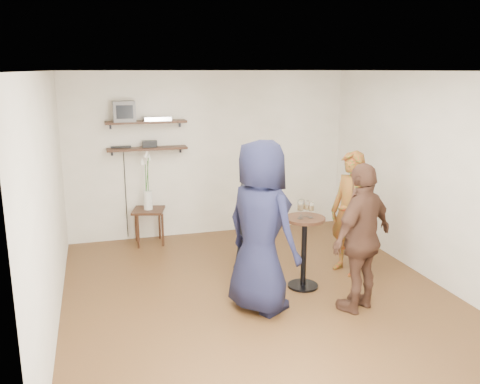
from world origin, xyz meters
name	(u,v)px	position (x,y,z in m)	size (l,w,h in m)	color
room	(259,188)	(0.00, 0.00, 1.30)	(4.58, 5.08, 2.68)	#462716
shelf_upper	(146,122)	(-1.00, 2.38, 1.85)	(1.20, 0.25, 0.04)	black
shelf_lower	(147,149)	(-1.00, 2.38, 1.45)	(1.20, 0.25, 0.04)	black
crt_monitor	(124,111)	(-1.32, 2.38, 2.02)	(0.32, 0.30, 0.30)	#59595B
dvd_deck	(157,119)	(-0.83, 2.38, 1.90)	(0.40, 0.24, 0.06)	silver
radio	(150,144)	(-0.96, 2.38, 1.52)	(0.22, 0.10, 0.10)	black
power_strip	(121,147)	(-1.38, 2.42, 1.48)	(0.30, 0.05, 0.03)	black
side_table	(149,215)	(-1.04, 2.20, 0.46)	(0.56, 0.56, 0.55)	black
vase_lilies	(148,191)	(-1.04, 2.20, 0.84)	(0.19, 0.19, 0.92)	silver
drinks_table	(304,243)	(0.60, 0.05, 0.57)	(0.49, 0.49, 0.89)	black
wine_glass_fl	(301,206)	(0.53, 0.02, 1.05)	(0.07, 0.07, 0.22)	silver
wine_glass_fr	(311,207)	(0.66, 0.02, 1.03)	(0.06, 0.06, 0.19)	silver
wine_glass_bl	(302,205)	(0.58, 0.11, 1.03)	(0.07, 0.07, 0.21)	silver
wine_glass_br	(307,206)	(0.63, 0.08, 1.02)	(0.06, 0.06, 0.19)	silver
person_plaid	(350,213)	(1.35, 0.33, 0.81)	(0.59, 0.39, 1.62)	#AC2213
person_dark	(261,209)	(0.29, 0.79, 0.83)	(0.80, 0.63, 1.65)	black
person_navy	(261,227)	(-0.09, -0.35, 0.95)	(0.93, 0.61, 1.91)	black
person_brown	(362,238)	(0.97, -0.66, 0.83)	(0.97, 0.41, 1.66)	#452A1D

